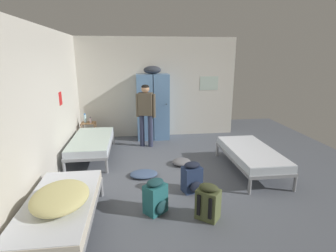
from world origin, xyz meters
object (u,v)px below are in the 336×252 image
object	(u,v)px
lotion_bottle	(90,120)
water_bottle	(85,118)
bedding_heap	(60,197)
locker_bank	(153,106)
bed_left_rear	(92,142)
clothes_pile_grey	(182,162)
backpack_teal	(156,197)
bed_left_front	(60,207)
backpack_olive	(208,202)
clothes_pile_denim	(144,174)
bed_right	(251,154)
person_traveler	(146,110)
backpack_navy	(192,178)
shelf_unit	(89,130)

from	to	relation	value
lotion_bottle	water_bottle	bearing A→B (deg)	158.20
bedding_heap	water_bottle	distance (m)	4.10
locker_bank	bed_left_rear	size ratio (longest dim) A/B	1.09
clothes_pile_grey	backpack_teal	bearing A→B (deg)	-112.07
bed_left_front	backpack_olive	distance (m)	2.07
bed_left_rear	bed_left_front	size ratio (longest dim) A/B	1.00
clothes_pile_denim	bed_left_front	bearing A→B (deg)	-125.90
locker_bank	bed_right	world-z (taller)	locker_bank
locker_bank	bed_left_rear	bearing A→B (deg)	-139.10
person_traveler	water_bottle	xyz separation A→B (m)	(-1.64, 0.53, -0.30)
bedding_heap	backpack_teal	distance (m)	1.37
locker_bank	bed_left_front	xyz separation A→B (m)	(-1.54, -4.11, -0.59)
bed_left_front	person_traveler	xyz separation A→B (m)	(1.31, 3.43, 0.61)
backpack_olive	backpack_navy	bearing A→B (deg)	94.92
lotion_bottle	shelf_unit	bearing A→B (deg)	150.26
person_traveler	clothes_pile_denim	distance (m)	2.06
backpack_navy	backpack_teal	distance (m)	0.89
backpack_olive	clothes_pile_denim	distance (m)	1.78
bed_left_front	backpack_navy	bearing A→B (deg)	24.09
bed_right	clothes_pile_grey	bearing A→B (deg)	159.78
bed_left_rear	lotion_bottle	distance (m)	1.17
clothes_pile_denim	lotion_bottle	bearing A→B (deg)	120.35
shelf_unit	clothes_pile_denim	size ratio (longest dim) A/B	1.03
backpack_olive	bed_right	bearing A→B (deg)	48.64
bedding_heap	backpack_teal	size ratio (longest dim) A/B	1.63
bed_right	bed_left_rear	distance (m)	3.59
locker_bank	clothes_pile_denim	size ratio (longest dim) A/B	3.73
bed_left_rear	bed_left_front	xyz separation A→B (m)	(0.00, -2.78, 0.00)
bed_right	shelf_unit	bearing A→B (deg)	146.93
bed_left_rear	backpack_navy	size ratio (longest dim) A/B	3.45
bed_right	backpack_navy	size ratio (longest dim) A/B	3.45
person_traveler	lotion_bottle	distance (m)	1.60
bed_left_rear	clothes_pile_denim	world-z (taller)	bed_left_rear
lotion_bottle	clothes_pile_grey	distance (m)	2.92
backpack_navy	bedding_heap	bearing A→B (deg)	-152.61
lotion_bottle	clothes_pile_denim	bearing A→B (deg)	-59.65
backpack_navy	backpack_teal	bearing A→B (deg)	-140.18
person_traveler	bedding_heap	bearing A→B (deg)	-109.45
person_traveler	clothes_pile_denim	bearing A→B (deg)	-94.46
shelf_unit	bed_right	size ratio (longest dim) A/B	0.30
bed_left_rear	lotion_bottle	xyz separation A→B (m)	(-0.18, 1.13, 0.26)
bedding_heap	lotion_bottle	xyz separation A→B (m)	(-0.23, 4.02, 0.04)
bed_left_front	backpack_navy	distance (m)	2.18
bed_right	clothes_pile_denim	bearing A→B (deg)	179.28
bed_left_rear	bed_left_front	bearing A→B (deg)	-90.00
lotion_bottle	clothes_pile_grey	world-z (taller)	lotion_bottle
person_traveler	backpack_navy	distance (m)	2.73
shelf_unit	lotion_bottle	distance (m)	0.31
clothes_pile_grey	shelf_unit	bearing A→B (deg)	140.63
lotion_bottle	clothes_pile_grey	size ratio (longest dim) A/B	0.39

